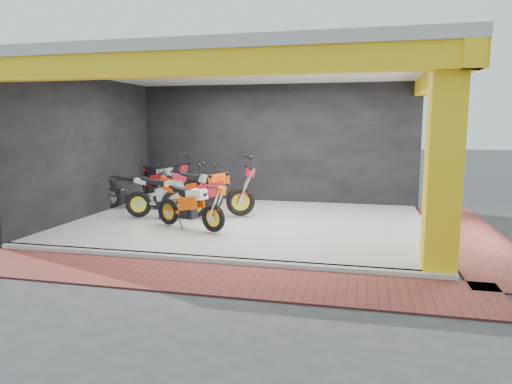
% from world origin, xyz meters
% --- Properties ---
extents(ground, '(80.00, 80.00, 0.00)m').
position_xyz_m(ground, '(0.00, 0.00, 0.00)').
color(ground, '#2D2D30').
rests_on(ground, ground).
extents(showroom_floor, '(8.00, 6.00, 0.10)m').
position_xyz_m(showroom_floor, '(0.00, 2.00, 0.05)').
color(showroom_floor, white).
rests_on(showroom_floor, ground).
extents(showroom_ceiling, '(8.40, 6.40, 0.20)m').
position_xyz_m(showroom_ceiling, '(0.00, 2.00, 3.60)').
color(showroom_ceiling, beige).
rests_on(showroom_ceiling, corner_column).
extents(back_wall, '(8.20, 0.20, 3.50)m').
position_xyz_m(back_wall, '(0.00, 5.10, 1.75)').
color(back_wall, black).
rests_on(back_wall, ground).
extents(left_wall, '(0.20, 6.20, 3.50)m').
position_xyz_m(left_wall, '(-4.10, 2.00, 1.75)').
color(left_wall, black).
rests_on(left_wall, ground).
extents(corner_column, '(0.50, 0.50, 3.50)m').
position_xyz_m(corner_column, '(3.75, -0.75, 1.75)').
color(corner_column, yellow).
rests_on(corner_column, ground).
extents(header_beam_front, '(8.40, 0.30, 0.40)m').
position_xyz_m(header_beam_front, '(0.00, -1.00, 3.30)').
color(header_beam_front, yellow).
rests_on(header_beam_front, corner_column).
extents(header_beam_right, '(0.30, 6.40, 0.40)m').
position_xyz_m(header_beam_right, '(4.00, 2.00, 3.30)').
color(header_beam_right, yellow).
rests_on(header_beam_right, corner_column).
extents(floor_kerb, '(8.00, 0.20, 0.10)m').
position_xyz_m(floor_kerb, '(0.00, -1.02, 0.05)').
color(floor_kerb, white).
rests_on(floor_kerb, ground).
extents(paver_front, '(9.00, 1.40, 0.03)m').
position_xyz_m(paver_front, '(0.00, -1.80, 0.01)').
color(paver_front, maroon).
rests_on(paver_front, ground).
extents(paver_right, '(1.40, 7.00, 0.03)m').
position_xyz_m(paver_right, '(4.80, 2.00, 0.01)').
color(paver_right, maroon).
rests_on(paver_right, ground).
extents(moto_hero, '(2.11, 1.39, 1.21)m').
position_xyz_m(moto_hero, '(-0.42, 0.67, 0.70)').
color(moto_hero, '#F04F0A').
rests_on(moto_hero, showroom_floor).
extents(moto_row_a, '(2.21, 1.15, 1.29)m').
position_xyz_m(moto_row_a, '(-1.32, 1.98, 0.74)').
color(moto_row_a, '#9DA1A5').
rests_on(moto_row_a, showroom_floor).
extents(moto_row_b, '(2.03, 0.94, 1.20)m').
position_xyz_m(moto_row_b, '(-1.26, 3.04, 0.70)').
color(moto_row_b, red).
rests_on(moto_row_b, showroom_floor).
extents(moto_row_c, '(2.53, 1.73, 1.45)m').
position_xyz_m(moto_row_c, '(-0.30, 2.43, 0.83)').
color(moto_row_c, '#AE1223').
rests_on(moto_row_c, showroom_floor).
extents(moto_row_d, '(2.02, 1.07, 1.17)m').
position_xyz_m(moto_row_d, '(-2.80, 3.01, 0.68)').
color(moto_row_d, black).
rests_on(moto_row_d, showroom_floor).
extents(moto_row_e, '(2.21, 1.18, 1.28)m').
position_xyz_m(moto_row_e, '(-2.80, 4.50, 0.74)').
color(moto_row_e, red).
rests_on(moto_row_e, showroom_floor).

